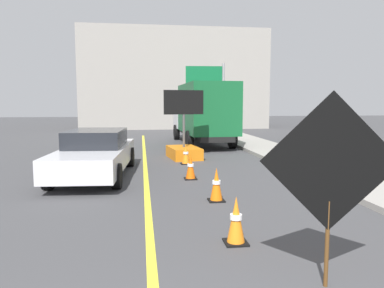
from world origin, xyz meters
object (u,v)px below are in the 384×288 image
object	(u,v)px
box_truck	(203,112)
traffic_cone_curbside	(186,154)
traffic_cone_far_lane	(191,167)
roadwork_sign	(330,166)
pickup_car	(96,153)
traffic_cone_mid_lane	(216,185)
traffic_cone_near_sign	(236,220)
arrow_board_trailer	(184,146)
highway_guide_sign	(213,86)

from	to	relation	value
box_truck	traffic_cone_curbside	world-z (taller)	box_truck
box_truck	traffic_cone_far_lane	xyz separation A→B (m)	(-1.86, -8.99, -1.38)
roadwork_sign	box_truck	size ratio (longest dim) A/B	0.31
pickup_car	traffic_cone_mid_lane	bearing A→B (deg)	-48.01
traffic_cone_mid_lane	traffic_cone_near_sign	bearing A→B (deg)	-94.64
arrow_board_trailer	traffic_cone_curbside	distance (m)	1.43
arrow_board_trailer	traffic_cone_mid_lane	bearing A→B (deg)	-90.17
traffic_cone_near_sign	roadwork_sign	bearing A→B (deg)	-64.07
box_truck	highway_guide_sign	distance (m)	7.17
roadwork_sign	highway_guide_sign	bearing A→B (deg)	82.53
arrow_board_trailer	box_truck	size ratio (longest dim) A/B	0.36
highway_guide_sign	pickup_car	bearing A→B (deg)	-113.52
roadwork_sign	traffic_cone_curbside	bearing A→B (deg)	93.70
arrow_board_trailer	pickup_car	bearing A→B (deg)	-133.64
highway_guide_sign	traffic_cone_mid_lane	distance (m)	18.74
box_truck	pickup_car	bearing A→B (deg)	-119.74
traffic_cone_curbside	arrow_board_trailer	bearing A→B (deg)	86.26
box_truck	highway_guide_sign	world-z (taller)	highway_guide_sign
traffic_cone_curbside	box_truck	bearing A→B (deg)	75.18
highway_guide_sign	roadwork_sign	bearing A→B (deg)	-97.47
arrow_board_trailer	pickup_car	size ratio (longest dim) A/B	0.51
roadwork_sign	traffic_cone_curbside	world-z (taller)	roadwork_sign
roadwork_sign	arrow_board_trailer	distance (m)	10.60
highway_guide_sign	traffic_cone_near_sign	world-z (taller)	highway_guide_sign
traffic_cone_curbside	pickup_car	bearing A→B (deg)	-149.08
highway_guide_sign	traffic_cone_far_lane	world-z (taller)	highway_guide_sign
roadwork_sign	traffic_cone_near_sign	size ratio (longest dim) A/B	3.10
traffic_cone_mid_lane	traffic_cone_curbside	size ratio (longest dim) A/B	1.06
traffic_cone_mid_lane	box_truck	bearing A→B (deg)	82.04
box_truck	traffic_cone_mid_lane	distance (m)	11.63
traffic_cone_mid_lane	traffic_cone_curbside	bearing A→B (deg)	90.82
arrow_board_trailer	traffic_cone_mid_lane	world-z (taller)	arrow_board_trailer
traffic_cone_far_lane	highway_guide_sign	bearing A→B (deg)	76.81
box_truck	highway_guide_sign	xyz separation A→B (m)	(1.83, 6.72, 1.68)
traffic_cone_near_sign	traffic_cone_far_lane	world-z (taller)	traffic_cone_near_sign
traffic_cone_near_sign	highway_guide_sign	bearing A→B (deg)	80.05
traffic_cone_curbside	traffic_cone_mid_lane	bearing A→B (deg)	-89.18
roadwork_sign	highway_guide_sign	world-z (taller)	highway_guide_sign
box_truck	traffic_cone_near_sign	xyz separation A→B (m)	(-1.80, -13.96, -1.37)
traffic_cone_near_sign	traffic_cone_curbside	xyz separation A→B (m)	(0.13, 7.64, -0.02)
traffic_cone_near_sign	traffic_cone_far_lane	size ratio (longest dim) A/B	1.03
arrow_board_trailer	traffic_cone_curbside	size ratio (longest dim) A/B	3.75
roadwork_sign	traffic_cone_far_lane	distance (m)	6.60
box_truck	pickup_car	world-z (taller)	box_truck
box_truck	traffic_cone_near_sign	size ratio (longest dim) A/B	9.96
traffic_cone_far_lane	traffic_cone_mid_lane	bearing A→B (deg)	-84.06
box_truck	traffic_cone_curbside	xyz separation A→B (m)	(-1.67, -6.32, -1.38)
roadwork_sign	traffic_cone_near_sign	distance (m)	1.98
box_truck	pickup_car	size ratio (longest dim) A/B	1.41
arrow_board_trailer	traffic_cone_curbside	bearing A→B (deg)	-93.74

